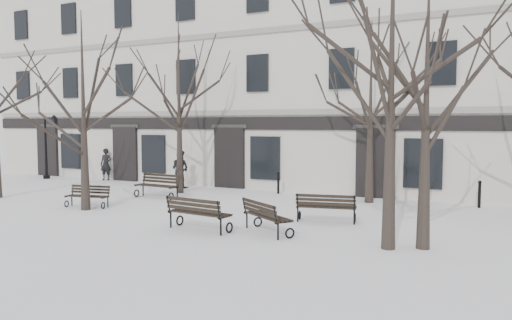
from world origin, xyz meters
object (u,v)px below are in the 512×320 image
Objects in this scene: bench_1 at (198,212)px; tree_2 at (392,28)px; bench_0 at (88,195)px; tree_1 at (83,86)px; bench_3 at (158,185)px; lamp_post at (49,142)px; tree_3 at (427,69)px; bench_4 at (326,207)px; bench_2 at (265,215)px.

tree_2 is at bearing -169.33° from bench_1.
tree_2 is 5.12× the size of bench_0.
tree_2 reaches higher than tree_1.
bench_3 is (-5.13, 4.64, -0.00)m from bench_1.
bench_0 is at bearing -33.20° from lamp_post.
bench_3 is 10.33m from lamp_post.
tree_3 is at bearing -1.16° from tree_1.
tree_2 is 21.73m from lamp_post.
bench_1 is 4.05m from bench_4.
tree_1 reaches higher than bench_2.
bench_0 is at bearing 26.67° from bench_2.
tree_3 is 5.74m from bench_2.
tree_1 reaches higher than bench_4.
tree_3 is 1.97× the size of lamp_post.
lamp_post is at bearing 166.41° from bench_3.
tree_1 is 10.94m from tree_2.
tree_3 is 12.46m from bench_3.
bench_3 is at bearing 161.33° from tree_3.
bench_4 is at bearing -80.55° from bench_2.
lamp_post reaches higher than bench_4.
bench_4 is (1.01, 2.24, -0.00)m from bench_2.
tree_1 reaches higher than bench_3.
tree_3 reaches higher than bench_0.
bench_4 is 18.48m from lamp_post.
lamp_post is (-17.83, 4.62, 1.56)m from bench_4.
bench_2 is at bearing -22.19° from lamp_post.
bench_4 is at bearing 11.88° from tree_1.
tree_2 is 12.33m from bench_0.
tree_3 reaches higher than bench_3.
bench_0 is at bearing 128.41° from tree_1.
bench_3 is 0.56× the size of lamp_post.
tree_3 is at bearing -143.18° from bench_2.
tree_1 is 3.64× the size of bench_4.
tree_3 is 3.73× the size of bench_2.
bench_3 reaches higher than bench_4.
bench_4 is (8.79, 1.30, 0.07)m from bench_0.
tree_2 is 7.21m from bench_1.
bench_2 is (-4.22, -0.24, -3.88)m from tree_3.
tree_3 is at bearing -165.98° from bench_1.
tree_3 is 22.19m from lamp_post.
lamp_post is (-9.41, 6.39, -2.34)m from tree_1.
tree_1 is 0.82× the size of tree_2.
tree_2 is 12.27m from bench_3.
bench_0 is at bearing -4.25° from bench_4.
tree_1 is at bearing -4.89° from bench_1.
tree_1 is 1.97× the size of lamp_post.
tree_3 is at bearing 29.09° from tree_2.
tree_1 is 3.53× the size of bench_3.
tree_2 reaches higher than bench_3.
bench_3 is at bearing -25.23° from bench_4.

